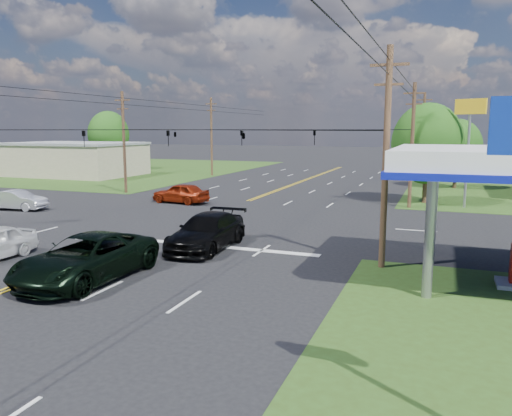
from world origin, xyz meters
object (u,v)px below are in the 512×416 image
at_px(suv_black, 207,232).
at_px(retail_nw, 75,160).
at_px(pole_right_far, 423,137).
at_px(tree_right_a, 427,144).
at_px(tree_right_b, 457,147).
at_px(pickup_dkgreen, 87,258).
at_px(pole_left_far, 211,136).
at_px(pole_se, 386,156).
at_px(pole_ne, 412,144).
at_px(pole_nw, 124,141).
at_px(tree_far_l, 109,135).
at_px(sedan_silver, 17,200).

bearing_deg(suv_black, retail_nw, 137.36).
height_order(pole_right_far, tree_right_a, pole_right_far).
bearing_deg(tree_right_b, pickup_dkgreen, -110.30).
height_order(pole_left_far, pole_right_far, same).
height_order(pole_se, pole_ne, same).
bearing_deg(pole_ne, tree_right_a, 71.57).
bearing_deg(pole_right_far, pole_se, -90.00).
distance_m(retail_nw, suv_black, 45.84).
height_order(tree_right_b, pickup_dkgreen, tree_right_b).
bearing_deg(pole_ne, suv_black, -116.68).
xyz_separation_m(pole_nw, tree_far_l, (-19.00, 23.00, 0.28)).
bearing_deg(pole_right_far, pickup_dkgreen, -104.27).
distance_m(pickup_dkgreen, sedan_silver, 20.98).
bearing_deg(suv_black, pole_left_far, 114.32).
distance_m(tree_far_l, sedan_silver, 38.79).
bearing_deg(pole_ne, pole_right_far, 90.00).
distance_m(pole_ne, pole_right_far, 19.00).
bearing_deg(pole_se, suv_black, 176.75).
height_order(retail_nw, pole_ne, pole_ne).
height_order(pole_nw, tree_far_l, pole_nw).
xyz_separation_m(pole_ne, tree_far_l, (-45.00, 23.00, 0.28)).
height_order(tree_right_a, suv_black, tree_right_a).
relative_size(pole_se, pole_right_far, 0.95).
bearing_deg(tree_right_a, tree_right_b, 78.23).
relative_size(pole_se, tree_far_l, 1.09).
xyz_separation_m(pole_right_far, suv_black, (-8.80, -36.50, -4.29)).
bearing_deg(pole_right_far, retail_nw, -172.06).
distance_m(pole_nw, pole_right_far, 32.20).
distance_m(pole_se, sedan_silver, 28.77).
height_order(tree_right_b, suv_black, tree_right_b).
relative_size(retail_nw, pole_left_far, 1.60).
height_order(pole_ne, tree_far_l, pole_ne).
relative_size(pickup_dkgreen, sedan_silver, 1.45).
height_order(suv_black, sedan_silver, suv_black).
relative_size(tree_right_a, pickup_dkgreen, 1.24).
height_order(tree_right_a, tree_right_b, tree_right_a).
xyz_separation_m(pole_se, tree_right_a, (1.00, 21.00, -0.05)).
xyz_separation_m(tree_far_l, pickup_dkgreen, (34.05, -47.07, -4.28)).
bearing_deg(pole_left_far, pole_ne, -36.16).
height_order(pole_left_far, pickup_dkgreen, pole_left_far).
height_order(pole_left_far, sedan_silver, pole_left_far).
xyz_separation_m(pole_ne, pole_left_far, (-26.00, 19.00, 0.25)).
distance_m(pole_right_far, tree_right_b, 5.40).
bearing_deg(pole_ne, tree_far_l, 152.93).
height_order(pole_right_far, suv_black, pole_right_far).
xyz_separation_m(tree_right_b, pickup_dkgreen, (-14.45, -39.07, -3.30)).
bearing_deg(sedan_silver, pickup_dkgreen, -133.80).
distance_m(pole_se, pole_right_far, 37.00).
relative_size(tree_right_a, tree_far_l, 0.94).
bearing_deg(retail_nw, sedan_silver, -57.94).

